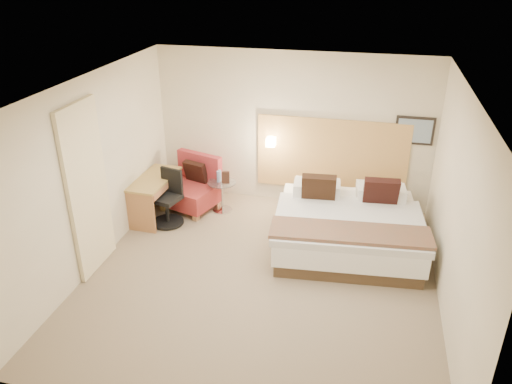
% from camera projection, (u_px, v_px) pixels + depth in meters
% --- Properties ---
extents(floor, '(4.80, 5.00, 0.02)m').
position_uv_depth(floor, '(260.00, 277.00, 7.05)').
color(floor, '#7A6952').
rests_on(floor, ground).
extents(ceiling, '(4.80, 5.00, 0.02)m').
position_uv_depth(ceiling, '(261.00, 86.00, 5.86)').
color(ceiling, white).
rests_on(ceiling, floor).
extents(wall_back, '(4.80, 0.02, 2.70)m').
position_uv_depth(wall_back, '(293.00, 130.00, 8.65)').
color(wall_back, beige).
rests_on(wall_back, floor).
extents(wall_front, '(4.80, 0.02, 2.70)m').
position_uv_depth(wall_front, '(196.00, 314.00, 4.25)').
color(wall_front, beige).
rests_on(wall_front, floor).
extents(wall_left, '(0.02, 5.00, 2.70)m').
position_uv_depth(wall_left, '(92.00, 173.00, 6.95)').
color(wall_left, beige).
rests_on(wall_left, floor).
extents(wall_right, '(0.02, 5.00, 2.70)m').
position_uv_depth(wall_right, '(457.00, 210.00, 5.96)').
color(wall_right, beige).
rests_on(wall_right, floor).
extents(headboard_panel, '(2.60, 0.04, 1.30)m').
position_uv_depth(headboard_panel, '(331.00, 155.00, 8.65)').
color(headboard_panel, tan).
rests_on(headboard_panel, wall_back).
extents(art_frame, '(0.62, 0.03, 0.47)m').
position_uv_depth(art_frame, '(415.00, 131.00, 8.15)').
color(art_frame, black).
rests_on(art_frame, wall_back).
extents(art_canvas, '(0.54, 0.01, 0.39)m').
position_uv_depth(art_canvas, '(415.00, 131.00, 8.13)').
color(art_canvas, '#7890A5').
rests_on(art_canvas, wall_back).
extents(lamp_arm, '(0.02, 0.12, 0.02)m').
position_uv_depth(lamp_arm, '(272.00, 141.00, 8.73)').
color(lamp_arm, silver).
rests_on(lamp_arm, wall_back).
extents(lamp_shade, '(0.15, 0.15, 0.15)m').
position_uv_depth(lamp_shade, '(271.00, 142.00, 8.68)').
color(lamp_shade, '#FFEDC6').
rests_on(lamp_shade, wall_back).
extents(curtain, '(0.06, 0.90, 2.42)m').
position_uv_depth(curtain, '(88.00, 190.00, 6.78)').
color(curtain, beige).
rests_on(curtain, wall_left).
extents(bottle_a, '(0.07, 0.07, 0.20)m').
position_uv_depth(bottle_a, '(218.00, 176.00, 8.57)').
color(bottle_a, '#7B8CBE').
rests_on(bottle_a, side_table).
extents(bottle_b, '(0.07, 0.07, 0.20)m').
position_uv_depth(bottle_b, '(220.00, 176.00, 8.60)').
color(bottle_b, '#8BC1D7').
rests_on(bottle_b, side_table).
extents(menu_folder, '(0.14, 0.07, 0.22)m').
position_uv_depth(menu_folder, '(226.00, 177.00, 8.51)').
color(menu_folder, '#361E16').
rests_on(menu_folder, side_table).
extents(bed, '(2.33, 2.28, 1.06)m').
position_uv_depth(bed, '(347.00, 225.00, 7.66)').
color(bed, '#453322').
rests_on(bed, floor).
extents(lounge_chair, '(1.08, 1.01, 0.94)m').
position_uv_depth(lounge_chair, '(192.00, 188.00, 8.82)').
color(lounge_chair, tan).
rests_on(lounge_chair, floor).
extents(side_table, '(0.59, 0.59, 0.55)m').
position_uv_depth(side_table, '(222.00, 195.00, 8.70)').
color(side_table, silver).
rests_on(side_table, floor).
extents(desk, '(0.58, 1.18, 0.72)m').
position_uv_depth(desk, '(156.00, 186.00, 8.40)').
color(desk, '#A58240').
rests_on(desk, floor).
extents(desk_chair, '(0.63, 0.63, 0.93)m').
position_uv_depth(desk_chair, '(168.00, 202.00, 8.28)').
color(desk_chair, black).
rests_on(desk_chair, floor).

